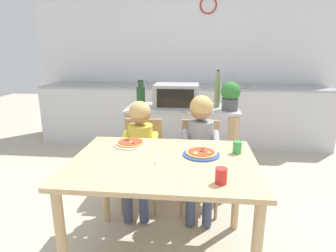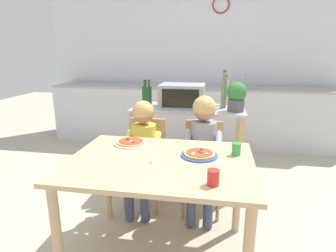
% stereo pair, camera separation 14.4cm
% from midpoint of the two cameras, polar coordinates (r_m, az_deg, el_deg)
% --- Properties ---
extents(ground_plane, '(11.84, 11.84, 0.00)m').
position_cam_midpoint_polar(ground_plane, '(3.24, 4.06, -11.31)').
color(ground_plane, '#B7AD99').
extents(back_wall_tiled, '(4.87, 0.14, 2.70)m').
position_cam_midpoint_polar(back_wall_tiled, '(4.72, 6.80, 14.04)').
color(back_wall_tiled, silver).
rests_on(back_wall_tiled, ground).
extents(kitchen_counter, '(4.38, 0.60, 1.10)m').
position_cam_midpoint_polar(kitchen_counter, '(4.43, 6.13, 2.20)').
color(kitchen_counter, silver).
rests_on(kitchen_counter, ground).
extents(kitchen_island_cart, '(1.14, 0.54, 0.87)m').
position_cam_midpoint_polar(kitchen_island_cart, '(2.99, 5.40, -1.67)').
color(kitchen_island_cart, '#B7BABF').
rests_on(kitchen_island_cart, ground).
extents(toaster_oven, '(0.45, 0.34, 0.24)m').
position_cam_midpoint_polar(toaster_oven, '(2.89, 4.39, 6.08)').
color(toaster_oven, '#999BA0').
rests_on(toaster_oven, kitchen_island_cart).
extents(bottle_dark_olive_oil, '(0.07, 0.07, 0.29)m').
position_cam_midpoint_polar(bottle_dark_olive_oil, '(2.80, -3.13, 5.85)').
color(bottle_dark_olive_oil, '#1E4723').
rests_on(bottle_dark_olive_oil, kitchen_island_cart).
extents(bottle_slim_sauce, '(0.07, 0.07, 0.31)m').
position_cam_midpoint_polar(bottle_slim_sauce, '(3.09, 12.85, 6.68)').
color(bottle_slim_sauce, '#ADB7B2').
rests_on(bottle_slim_sauce, kitchen_island_cart).
extents(bottle_tall_green_wine, '(0.06, 0.06, 0.26)m').
position_cam_midpoint_polar(bottle_tall_green_wine, '(3.05, -2.49, 6.33)').
color(bottle_tall_green_wine, '#1E4723').
rests_on(bottle_tall_green_wine, kitchen_island_cart).
extents(bottle_squat_spirits, '(0.06, 0.06, 0.38)m').
position_cam_midpoint_polar(bottle_squat_spirits, '(2.92, 12.63, 6.69)').
color(bottle_squat_spirits, olive).
rests_on(bottle_squat_spirits, kitchen_island_cart).
extents(potted_herb_plant, '(0.19, 0.19, 0.28)m').
position_cam_midpoint_polar(potted_herb_plant, '(2.79, 15.15, 5.88)').
color(potted_herb_plant, '#4C4C51').
rests_on(potted_herb_plant, kitchen_island_cart).
extents(dining_table, '(1.21, 0.90, 0.75)m').
position_cam_midpoint_polar(dining_table, '(1.90, 0.62, -9.83)').
color(dining_table, tan).
rests_on(dining_table, ground).
extents(dining_chair_left, '(0.36, 0.36, 0.81)m').
position_cam_midpoint_polar(dining_chair_left, '(2.66, -2.93, -6.10)').
color(dining_chair_left, tan).
rests_on(dining_chair_left, ground).
extents(dining_chair_right, '(0.36, 0.36, 0.81)m').
position_cam_midpoint_polar(dining_chair_right, '(2.60, 8.66, -6.74)').
color(dining_chair_right, tan).
rests_on(dining_chair_right, ground).
extents(child_in_yellow_shirt, '(0.32, 0.42, 1.00)m').
position_cam_midpoint_polar(child_in_yellow_shirt, '(2.49, -3.61, -3.46)').
color(child_in_yellow_shirt, '#424C6B').
rests_on(child_in_yellow_shirt, ground).
extents(child_in_grey_shirt, '(0.32, 0.42, 1.05)m').
position_cam_midpoint_polar(child_in_grey_shirt, '(2.42, 8.78, -3.22)').
color(child_in_grey_shirt, '#424C6B').
rests_on(child_in_grey_shirt, ground).
extents(pizza_plate_white, '(0.25, 0.25, 0.03)m').
position_cam_midpoint_polar(pizza_plate_white, '(2.16, -5.60, -3.36)').
color(pizza_plate_white, white).
rests_on(pizza_plate_white, dining_table).
extents(pizza_plate_blue_rimmed, '(0.25, 0.25, 0.03)m').
position_cam_midpoint_polar(pizza_plate_blue_rimmed, '(1.94, 8.49, -5.72)').
color(pizza_plate_blue_rimmed, '#3356B7').
rests_on(pizza_plate_blue_rimmed, dining_table).
extents(drinking_cup_red, '(0.07, 0.07, 0.09)m').
position_cam_midpoint_polar(drinking_cup_red, '(1.55, 11.82, -10.19)').
color(drinking_cup_red, red).
rests_on(drinking_cup_red, dining_table).
extents(drinking_cup_green, '(0.06, 0.06, 0.09)m').
position_cam_midpoint_polar(drinking_cup_green, '(2.00, 15.69, -4.55)').
color(drinking_cup_green, green).
rests_on(drinking_cup_green, dining_table).
extents(serving_spoon, '(0.01, 0.14, 0.01)m').
position_cam_midpoint_polar(serving_spoon, '(1.86, -0.72, -6.63)').
color(serving_spoon, '#B7BABF').
rests_on(serving_spoon, dining_table).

